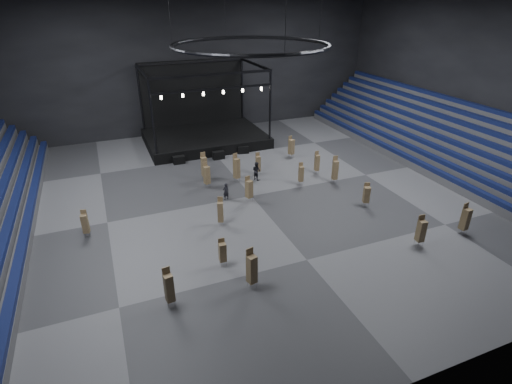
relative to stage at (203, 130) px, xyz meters
name	(u,v)px	position (x,y,z in m)	size (l,w,h in m)	color
floor	(251,196)	(0.00, -16.24, -1.45)	(50.00, 50.00, 0.00)	#545457
wall_back	(190,61)	(0.00, 4.76, 7.55)	(50.00, 0.20, 18.00)	black
wall_front	(456,219)	(0.00, -37.24, 7.55)	(50.00, 0.20, 18.00)	black
wall_right	(479,76)	(25.00, -16.24, 7.55)	(0.20, 42.00, 18.00)	black
bleachers_right	(448,146)	(22.94, -16.24, 0.28)	(7.20, 40.00, 6.40)	#4D4D4F
stage	(203,130)	(0.00, 0.00, 0.00)	(14.00, 10.00, 9.20)	black
truss_ring	(251,45)	(0.00, -16.24, 11.55)	(12.30, 12.30, 5.15)	black
flight_case_left	(179,160)	(-4.43, -6.10, -1.03)	(1.27, 0.63, 0.85)	black
flight_case_mid	(218,155)	(-0.07, -6.40, -1.01)	(1.32, 0.66, 0.88)	black
flight_case_right	(243,150)	(3.10, -5.75, -1.03)	(1.26, 0.63, 0.84)	black
chair_stack_0	(291,147)	(7.59, -9.07, -0.14)	(0.70, 0.70, 2.50)	silver
chair_stack_1	(317,162)	(8.02, -14.00, -0.23)	(0.45, 0.45, 2.39)	silver
chair_stack_2	(301,173)	(5.30, -15.72, -0.29)	(0.50, 0.50, 2.23)	silver
chair_stack_3	(204,166)	(-2.97, -11.18, -0.01)	(0.53, 0.53, 2.84)	silver
chair_stack_4	(222,252)	(-5.57, -25.12, -0.35)	(0.48, 0.48, 2.07)	silver
chair_stack_5	(220,211)	(-4.11, -20.06, -0.20)	(0.57, 0.57, 2.46)	silver
chair_stack_6	(252,268)	(-4.59, -27.96, 0.01)	(0.64, 0.64, 2.85)	silver
chair_stack_7	(421,230)	(8.40, -28.22, -0.15)	(0.57, 0.57, 2.48)	silver
chair_stack_8	(335,170)	(8.49, -16.61, -0.06)	(0.57, 0.57, 2.74)	silver
chair_stack_9	(169,287)	(-9.62, -27.69, -0.09)	(0.56, 0.56, 2.68)	silver
chair_stack_10	(207,175)	(-3.22, -12.96, -0.13)	(0.62, 0.62, 2.55)	silver
chair_stack_11	(85,223)	(-14.00, -17.81, -0.29)	(0.53, 0.53, 2.22)	silver
chair_stack_12	(258,163)	(2.41, -11.95, -0.25)	(0.46, 0.46, 2.33)	silver
chair_stack_13	(465,218)	(12.64, -28.22, -0.10)	(0.59, 0.59, 2.59)	silver
chair_stack_14	(366,194)	(8.43, -21.73, -0.28)	(0.65, 0.65, 2.18)	silver
chair_stack_15	(249,189)	(-0.58, -17.14, -0.18)	(0.66, 0.66, 2.41)	silver
chair_stack_16	(237,168)	(-0.20, -12.84, 0.03)	(0.66, 0.66, 2.92)	silver
man_center	(226,191)	(-2.35, -16.02, -0.65)	(0.58, 0.38, 1.59)	black
crew_member	(257,171)	(1.80, -13.04, -0.53)	(0.90, 0.70, 1.85)	black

